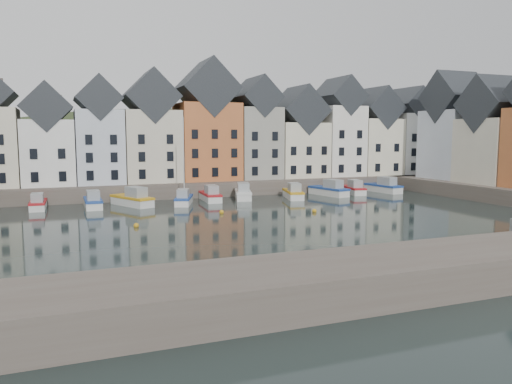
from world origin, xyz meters
TOP-DOWN VIEW (x-y plane):
  - ground at (0.00, 0.00)m, footprint 260.00×260.00m
  - far_quay at (0.00, 30.00)m, footprint 90.00×16.00m
  - near_wall at (-10.00, -22.00)m, footprint 50.00×6.00m
  - hillside at (0.02, 56.00)m, footprint 153.60×70.40m
  - far_terrace at (3.21, 28.00)m, footprint 72.37×8.16m
  - right_terrace at (36.00, 8.07)m, footprint 8.30×24.25m
  - mooring_buoys at (-4.00, 5.33)m, footprint 20.50×5.50m
  - boat_a at (-23.10, 18.82)m, footprint 1.86×5.64m
  - boat_b at (-17.02, 17.69)m, footprint 1.93×6.18m
  - boat_c at (-12.36, 17.64)m, footprint 4.79×7.11m
  - boat_d at (-6.26, 16.56)m, footprint 3.61×6.04m
  - boat_e at (-2.21, 18.55)m, footprint 2.28×6.25m
  - boat_f at (2.54, 19.11)m, footprint 3.80×6.84m
  - boat_g at (9.15, 17.07)m, footprint 3.45×6.57m
  - boat_h at (15.41, 18.13)m, footprint 3.47×7.08m
  - boat_i at (19.71, 18.71)m, footprint 2.91×6.38m
  - boat_j at (25.19, 18.94)m, footprint 3.00×7.04m

SIDE VIEW (x-z plane):
  - hillside at x=0.02m, z-range -49.96..14.04m
  - ground at x=0.00m, z-range 0.00..0.00m
  - mooring_buoys at x=-4.00m, z-range -0.10..0.40m
  - boat_a at x=-23.10m, z-range -0.43..1.71m
  - boat_i at x=19.71m, z-range -0.48..1.88m
  - boat_e at x=-2.21m, z-range -0.48..1.88m
  - boat_b at x=-17.02m, z-range -0.48..1.89m
  - boat_d at x=-6.26m, z-range -4.80..6.23m
  - boat_g at x=9.15m, z-range -0.49..1.92m
  - boat_f at x=2.54m, z-range -0.51..2.00m
  - boat_h at x=15.41m, z-range -0.53..2.08m
  - boat_j at x=25.19m, z-range -0.53..2.09m
  - boat_c at x=-12.36m, z-range -0.53..2.10m
  - far_quay at x=0.00m, z-range 0.00..2.00m
  - near_wall at x=-10.00m, z-range 0.00..2.00m
  - far_terrace at x=3.21m, z-range -0.01..17.76m
  - right_terrace at x=36.00m, z-range 0.73..17.10m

